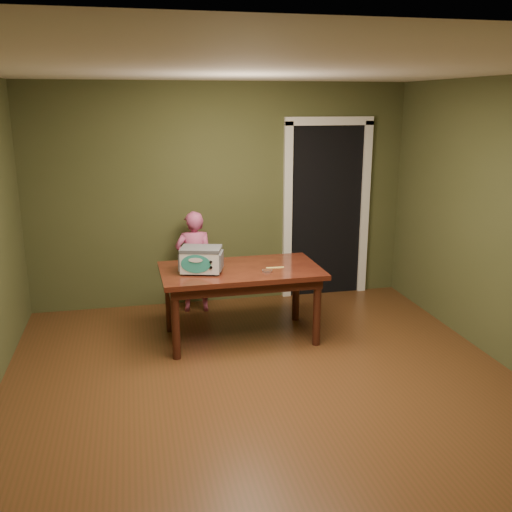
% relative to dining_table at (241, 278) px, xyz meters
% --- Properties ---
extents(floor, '(5.00, 5.00, 0.00)m').
position_rel_dining_table_xyz_m(floor, '(0.01, -1.29, -0.65)').
color(floor, '#512C17').
rests_on(floor, ground).
extents(room_shell, '(4.52, 5.02, 2.61)m').
position_rel_dining_table_xyz_m(room_shell, '(0.01, -1.29, 1.06)').
color(room_shell, '#424625').
rests_on(room_shell, ground).
extents(doorway, '(1.10, 0.66, 2.25)m').
position_rel_dining_table_xyz_m(doorway, '(1.31, 1.49, 0.41)').
color(doorway, black).
rests_on(doorway, ground).
extents(dining_table, '(1.62, 0.93, 0.75)m').
position_rel_dining_table_xyz_m(dining_table, '(0.00, 0.00, 0.00)').
color(dining_table, '#34120B').
rests_on(dining_table, floor).
extents(toy_oven, '(0.46, 0.37, 0.25)m').
position_rel_dining_table_xyz_m(toy_oven, '(-0.40, -0.06, 0.24)').
color(toy_oven, '#4C4F54').
rests_on(toy_oven, dining_table).
extents(baking_pan, '(0.10, 0.10, 0.02)m').
position_rel_dining_table_xyz_m(baking_pan, '(0.23, -0.18, 0.11)').
color(baking_pan, silver).
rests_on(baking_pan, dining_table).
extents(spatula, '(0.18, 0.03, 0.01)m').
position_rel_dining_table_xyz_m(spatula, '(0.34, -0.06, 0.10)').
color(spatula, '#E0CC61').
rests_on(spatula, dining_table).
extents(child, '(0.45, 0.32, 1.18)m').
position_rel_dining_table_xyz_m(child, '(-0.37, 0.91, -0.06)').
color(child, '#C14F81').
rests_on(child, floor).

